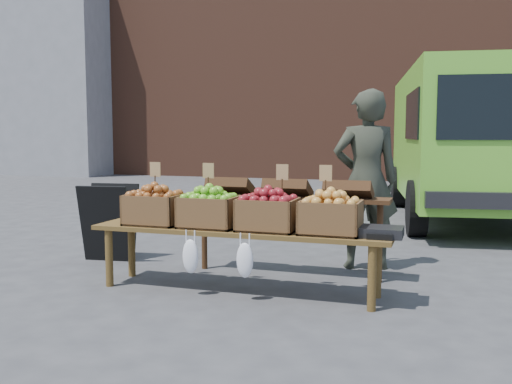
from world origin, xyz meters
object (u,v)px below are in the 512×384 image
(weighing_scale, at_px, (382,232))
(vendor, at_px, (366,180))
(crate_golden_apples, at_px, (155,209))
(crate_red_apples, at_px, (268,214))
(display_bench, at_px, (238,260))
(crate_russet_pears, at_px, (210,212))
(chalkboard_sign, at_px, (109,222))
(back_table, at_px, (288,224))
(delivery_van, at_px, (475,147))
(crate_green_apples, at_px, (331,217))

(weighing_scale, bearing_deg, vendor, 103.30)
(crate_golden_apples, relative_size, crate_red_apples, 1.00)
(display_bench, distance_m, crate_red_apples, 0.51)
(crate_russet_pears, distance_m, weighing_scale, 1.53)
(vendor, xyz_separation_m, chalkboard_sign, (-2.75, -0.53, -0.50))
(back_table, relative_size, weighing_scale, 6.18)
(delivery_van, bearing_deg, back_table, -121.54)
(vendor, bearing_deg, crate_green_apples, 66.02)
(back_table, distance_m, crate_russet_pears, 0.92)
(crate_golden_apples, height_order, weighing_scale, crate_golden_apples)
(back_table, distance_m, display_bench, 0.80)
(vendor, height_order, crate_russet_pears, vendor)
(chalkboard_sign, height_order, crate_russet_pears, chalkboard_sign)
(display_bench, distance_m, crate_russet_pears, 0.51)
(chalkboard_sign, xyz_separation_m, crate_russet_pears, (1.53, -0.75, 0.28))
(crate_golden_apples, height_order, crate_green_apples, same)
(back_table, height_order, crate_green_apples, back_table)
(crate_golden_apples, bearing_deg, crate_green_apples, 0.00)
(crate_red_apples, bearing_deg, vendor, 62.16)
(vendor, xyz_separation_m, weighing_scale, (0.30, -1.28, -0.32))
(weighing_scale, bearing_deg, crate_red_apples, 180.00)
(crate_red_apples, height_order, crate_green_apples, same)
(crate_russet_pears, bearing_deg, weighing_scale, 0.00)
(delivery_van, height_order, chalkboard_sign, delivery_van)
(vendor, xyz_separation_m, crate_golden_apples, (-1.77, -1.28, -0.22))
(delivery_van, height_order, vendor, delivery_van)
(crate_red_apples, xyz_separation_m, crate_green_apples, (0.55, 0.00, 0.00))
(back_table, bearing_deg, vendor, 38.84)
(display_bench, bearing_deg, chalkboard_sign, 157.51)
(delivery_van, bearing_deg, crate_red_apples, -118.46)
(crate_green_apples, bearing_deg, crate_golden_apples, 180.00)
(vendor, relative_size, crate_russet_pears, 3.73)
(delivery_van, distance_m, chalkboard_sign, 6.04)
(vendor, distance_m, crate_golden_apples, 2.20)
(crate_golden_apples, relative_size, weighing_scale, 1.47)
(chalkboard_sign, bearing_deg, crate_green_apples, -23.69)
(vendor, height_order, display_bench, vendor)
(delivery_van, distance_m, crate_russet_pears, 5.79)
(weighing_scale, bearing_deg, crate_green_apples, 180.00)
(delivery_van, relative_size, crate_green_apples, 10.70)
(vendor, xyz_separation_m, crate_russet_pears, (-1.22, -1.28, -0.22))
(delivery_van, height_order, back_table, delivery_van)
(chalkboard_sign, height_order, crate_golden_apples, chalkboard_sign)
(crate_russet_pears, bearing_deg, crate_green_apples, 0.00)
(chalkboard_sign, bearing_deg, crate_golden_apples, -45.16)
(chalkboard_sign, xyz_separation_m, crate_red_apples, (2.08, -0.75, 0.28))
(crate_golden_apples, xyz_separation_m, crate_red_apples, (1.10, 0.00, 0.00))
(delivery_van, xyz_separation_m, crate_green_apples, (-1.36, -5.22, -0.49))
(weighing_scale, bearing_deg, back_table, 144.01)
(delivery_van, distance_m, crate_golden_apples, 6.04)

